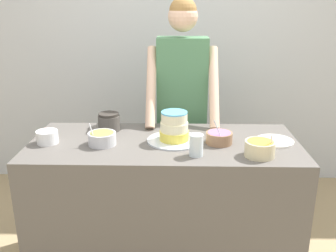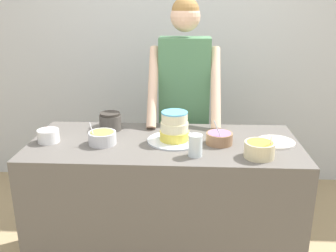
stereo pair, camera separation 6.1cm
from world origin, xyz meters
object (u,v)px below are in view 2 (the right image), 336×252
object	(u,v)px
person_baker	(184,92)
frosting_bowl_orange	(259,149)
frosting_bowl_purple	(219,138)
stoneware_jar	(110,121)
frosting_bowl_pink	(48,135)
cake	(174,129)
ceramic_plate	(276,142)
drinking_glass	(195,145)
frosting_bowl_olive	(102,137)

from	to	relation	value
person_baker	frosting_bowl_orange	world-z (taller)	person_baker
frosting_bowl_purple	stoneware_jar	world-z (taller)	frosting_bowl_purple
stoneware_jar	frosting_bowl_pink	bearing A→B (deg)	-143.53
cake	ceramic_plate	bearing A→B (deg)	0.02
frosting_bowl_purple	drinking_glass	bearing A→B (deg)	-127.20
frosting_bowl_purple	frosting_bowl_orange	size ratio (longest dim) A/B	0.98
person_baker	frosting_bowl_orange	distance (m)	0.90
frosting_bowl_olive	frosting_bowl_orange	world-z (taller)	frosting_bowl_orange
frosting_bowl_pink	drinking_glass	bearing A→B (deg)	-10.84
person_baker	frosting_bowl_purple	distance (m)	0.64
frosting_bowl_purple	stoneware_jar	size ratio (longest dim) A/B	1.14
frosting_bowl_purple	ceramic_plate	xyz separation A→B (m)	(0.35, 0.03, -0.03)
frosting_bowl_olive	drinking_glass	world-z (taller)	frosting_bowl_olive
frosting_bowl_purple	drinking_glass	xyz separation A→B (m)	(-0.15, -0.20, 0.02)
frosting_bowl_orange	drinking_glass	size ratio (longest dim) A/B	1.35
frosting_bowl_pink	frosting_bowl_orange	bearing A→B (deg)	-7.77
frosting_bowl_purple	frosting_bowl_olive	world-z (taller)	frosting_bowl_purple
person_baker	stoneware_jar	size ratio (longest dim) A/B	12.15
frosting_bowl_olive	drinking_glass	distance (m)	0.59
frosting_bowl_pink	person_baker	bearing A→B (deg)	36.05
frosting_bowl_purple	frosting_bowl_pink	xyz separation A→B (m)	(-1.06, -0.02, 0.00)
person_baker	frosting_bowl_purple	world-z (taller)	person_baker
person_baker	drinking_glass	xyz separation A→B (m)	(0.07, -0.78, -0.12)
stoneware_jar	frosting_bowl_olive	bearing A→B (deg)	-89.27
stoneware_jar	ceramic_plate	bearing A→B (deg)	-10.32
stoneware_jar	frosting_bowl_purple	bearing A→B (deg)	-17.43
frosting_bowl_orange	frosting_bowl_olive	bearing A→B (deg)	170.41
frosting_bowl_purple	frosting_bowl_orange	world-z (taller)	frosting_bowl_purple
cake	stoneware_jar	size ratio (longest dim) A/B	2.34
frosting_bowl_olive	stoneware_jar	world-z (taller)	frosting_bowl_olive
frosting_bowl_purple	ceramic_plate	world-z (taller)	frosting_bowl_purple
drinking_glass	frosting_bowl_purple	bearing A→B (deg)	52.80
ceramic_plate	frosting_bowl_orange	bearing A→B (deg)	-121.90
person_baker	frosting_bowl_orange	bearing A→B (deg)	-61.05
cake	frosting_bowl_pink	bearing A→B (deg)	-175.95
cake	frosting_bowl_orange	size ratio (longest dim) A/B	2.00
drinking_glass	frosting_bowl_pink	bearing A→B (deg)	169.16
cake	stoneware_jar	distance (m)	0.48
person_baker	ceramic_plate	distance (m)	0.81
frosting_bowl_olive	cake	bearing A→B (deg)	9.31
cake	frosting_bowl_pink	distance (m)	0.78
cake	frosting_bowl_orange	world-z (taller)	cake
person_baker	frosting_bowl_pink	size ratio (longest dim) A/B	13.47
frosting_bowl_purple	stoneware_jar	distance (m)	0.75
person_baker	stoneware_jar	world-z (taller)	person_baker
stoneware_jar	frosting_bowl_orange	bearing A→B (deg)	-24.52
person_baker	frosting_bowl_pink	bearing A→B (deg)	-143.95
person_baker	frosting_bowl_pink	world-z (taller)	person_baker
cake	drinking_glass	size ratio (longest dim) A/B	2.70
drinking_glass	stoneware_jar	xyz separation A→B (m)	(-0.57, 0.42, -0.00)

